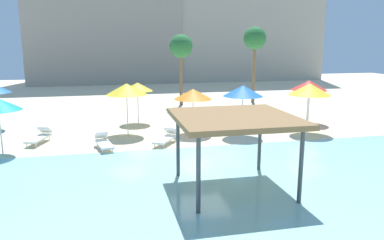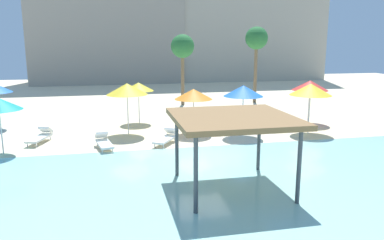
% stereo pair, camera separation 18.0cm
% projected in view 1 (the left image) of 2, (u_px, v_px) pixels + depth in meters
% --- Properties ---
extents(ground_plane, '(80.00, 80.00, 0.00)m').
position_uv_depth(ground_plane, '(200.00, 157.00, 17.04)').
color(ground_plane, beige).
extents(lagoon_water, '(44.00, 13.50, 0.04)m').
position_uv_depth(lagoon_water, '(239.00, 204.00, 12.02)').
color(lagoon_water, '#99D1C6').
rests_on(lagoon_water, ground).
extents(shade_pavilion, '(4.04, 4.04, 2.66)m').
position_uv_depth(shade_pavilion, '(234.00, 120.00, 12.81)').
color(shade_pavilion, '#42474C').
rests_on(shade_pavilion, ground).
extents(beach_umbrella_orange_0, '(2.13, 2.13, 2.56)m').
position_uv_depth(beach_umbrella_orange_0, '(193.00, 94.00, 20.94)').
color(beach_umbrella_orange_0, silver).
rests_on(beach_umbrella_orange_0, ground).
extents(beach_umbrella_blue_1, '(2.17, 2.17, 2.81)m').
position_uv_depth(beach_umbrella_blue_1, '(243.00, 91.00, 20.40)').
color(beach_umbrella_blue_1, silver).
rests_on(beach_umbrella_blue_1, ground).
extents(beach_umbrella_red_2, '(2.27, 2.27, 2.76)m').
position_uv_depth(beach_umbrella_red_2, '(309.00, 85.00, 23.71)').
color(beach_umbrella_red_2, silver).
rests_on(beach_umbrella_red_2, ground).
extents(beach_umbrella_yellow_3, '(1.93, 1.93, 2.62)m').
position_uv_depth(beach_umbrella_yellow_3, '(137.00, 87.00, 23.68)').
color(beach_umbrella_yellow_3, silver).
rests_on(beach_umbrella_yellow_3, ground).
extents(beach_umbrella_yellow_4, '(2.27, 2.27, 2.89)m').
position_uv_depth(beach_umbrella_yellow_4, '(127.00, 89.00, 20.62)').
color(beach_umbrella_yellow_4, silver).
rests_on(beach_umbrella_yellow_4, ground).
extents(beach_umbrella_yellow_7, '(2.34, 2.34, 2.85)m').
position_uv_depth(beach_umbrella_yellow_7, '(310.00, 89.00, 21.00)').
color(beach_umbrella_yellow_7, silver).
rests_on(beach_umbrella_yellow_7, ground).
extents(lounge_chair_1, '(0.96, 1.98, 0.74)m').
position_uv_depth(lounge_chair_1, '(104.00, 142.00, 18.27)').
color(lounge_chair_1, white).
rests_on(lounge_chair_1, ground).
extents(lounge_chair_2, '(1.53, 1.92, 0.74)m').
position_uv_depth(lounge_chair_2, '(166.00, 137.00, 19.18)').
color(lounge_chair_2, white).
rests_on(lounge_chair_2, ground).
extents(lounge_chair_4, '(1.16, 1.99, 0.74)m').
position_uv_depth(lounge_chair_4, '(40.00, 137.00, 19.34)').
color(lounge_chair_4, white).
rests_on(lounge_chair_4, ground).
extents(palm_tree_0, '(1.90, 1.90, 6.40)m').
position_uv_depth(palm_tree_0, '(255.00, 40.00, 31.41)').
color(palm_tree_0, brown).
rests_on(palm_tree_0, ground).
extents(palm_tree_1, '(1.90, 1.90, 5.75)m').
position_uv_depth(palm_tree_1, '(181.00, 48.00, 30.22)').
color(palm_tree_1, brown).
rests_on(palm_tree_1, ground).
extents(hotel_block_0, '(18.68, 9.06, 20.10)m').
position_uv_depth(hotel_block_0, '(104.00, 3.00, 47.79)').
color(hotel_block_0, '#9E9384').
rests_on(hotel_block_0, ground).
extents(hotel_block_1, '(22.76, 9.13, 21.16)m').
position_uv_depth(hotel_block_1, '(234.00, 2.00, 51.69)').
color(hotel_block_1, '#B2A893').
rests_on(hotel_block_1, ground).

